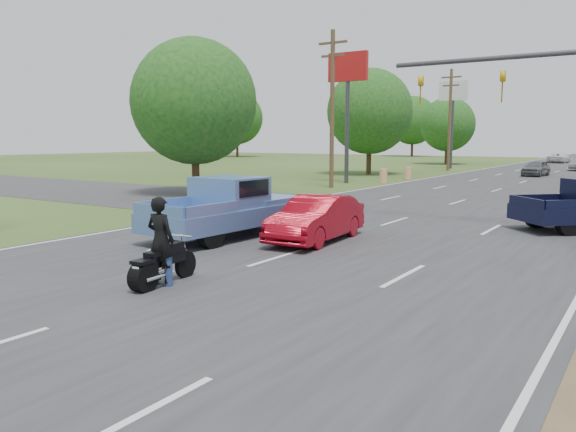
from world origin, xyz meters
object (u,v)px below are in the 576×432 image
Objects in this scene: rider at (161,244)px; distant_car_grey at (536,168)px; distant_car_white at (558,158)px; red_convertible at (316,219)px; motorcycle at (160,266)px; blue_pickup at (230,206)px.

distant_car_grey is at bearing -95.08° from rider.
distant_car_white is (-2.50, 30.16, -0.02)m from distant_car_grey.
distant_car_white is at bearing -93.15° from rider.
red_convertible is 67.11m from distant_car_white.
red_convertible is 0.90× the size of distant_car_white.
rider is 73.54m from distant_car_white.
distant_car_grey is (-0.03, 43.39, 0.22)m from motorcycle.
rider is at bearing 94.53° from distant_car_white.
rider is (-0.00, 0.04, 0.47)m from motorcycle.
motorcycle is at bearing 90.00° from rider.
blue_pickup is at bearing -169.69° from red_convertible.
red_convertible is 6.48m from motorcycle.
blue_pickup reaches higher than motorcycle.
rider is 0.39× the size of distant_car_white.
red_convertible reaches higher than distant_car_white.
blue_pickup is (-2.83, -0.73, 0.28)m from red_convertible.
distant_car_white reaches higher than motorcycle.
distant_car_white is (-2.52, 73.50, -0.27)m from rider.
red_convertible reaches higher than distant_car_grey.
rider is at bearing -94.89° from red_convertible.
distant_car_grey is at bearing 97.30° from distant_car_white.
blue_pickup is 67.80m from distant_car_white.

